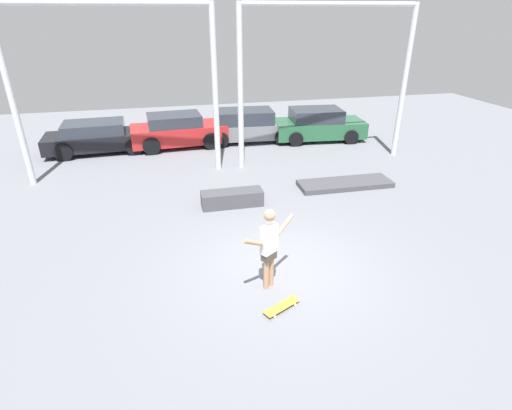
{
  "coord_description": "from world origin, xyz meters",
  "views": [
    {
      "loc": [
        -2.24,
        -7.09,
        5.2
      ],
      "look_at": [
        -0.17,
        1.74,
        0.81
      ],
      "focal_mm": 28.0,
      "sensor_mm": 36.0,
      "label": 1
    }
  ],
  "objects": [
    {
      "name": "ground_plane",
      "position": [
        0.0,
        0.0,
        0.0
      ],
      "size": [
        36.0,
        36.0,
        0.0
      ],
      "primitive_type": "plane",
      "color": "slate"
    },
    {
      "name": "skateboarder",
      "position": [
        -0.43,
        -0.51,
        1.03
      ],
      "size": [
        1.26,
        0.88,
        1.8
      ],
      "rotation": [
        0.0,
        0.0,
        0.59
      ],
      "color": "tan",
      "rests_on": "ground_plane"
    },
    {
      "name": "skateboard",
      "position": [
        -0.37,
        -1.27,
        0.06
      ],
      "size": [
        0.8,
        0.54,
        0.08
      ],
      "rotation": [
        0.0,
        0.0,
        0.46
      ],
      "color": "gold",
      "rests_on": "ground_plane"
    },
    {
      "name": "grind_box",
      "position": [
        -0.49,
        3.5,
        0.23
      ],
      "size": [
        1.82,
        0.6,
        0.46
      ],
      "primitive_type": "cube",
      "rotation": [
        0.0,
        0.0,
        -0.01
      ],
      "color": "#47474C",
      "rests_on": "ground_plane"
    },
    {
      "name": "manual_pad",
      "position": [
        3.41,
        4.1,
        0.08
      ],
      "size": [
        3.11,
        1.03,
        0.17
      ],
      "primitive_type": "cube",
      "rotation": [
        0.0,
        0.0,
        -0.02
      ],
      "color": "#47474C",
      "rests_on": "ground_plane"
    },
    {
      "name": "canopy_support_left",
      "position": [
        -3.57,
        6.68,
        3.48
      ],
      "size": [
        6.47,
        0.2,
        5.53
      ],
      "color": "silver",
      "rests_on": "ground_plane"
    },
    {
      "name": "canopy_support_right",
      "position": [
        3.57,
        6.68,
        3.48
      ],
      "size": [
        6.47,
        0.2,
        5.53
      ],
      "color": "silver",
      "rests_on": "ground_plane"
    },
    {
      "name": "parked_car_black",
      "position": [
        -4.88,
        9.79,
        0.61
      ],
      "size": [
        4.33,
        2.03,
        1.23
      ],
      "rotation": [
        0.0,
        0.0,
        0.05
      ],
      "color": "black",
      "rests_on": "ground_plane"
    },
    {
      "name": "parked_car_red",
      "position": [
        -1.68,
        9.8,
        0.68
      ],
      "size": [
        4.03,
        2.07,
        1.37
      ],
      "rotation": [
        0.0,
        0.0,
        0.07
      ],
      "color": "red",
      "rests_on": "ground_plane"
    },
    {
      "name": "parked_car_grey",
      "position": [
        1.37,
        9.9,
        0.67
      ],
      "size": [
        4.43,
        2.07,
        1.38
      ],
      "rotation": [
        0.0,
        0.0,
        -0.07
      ],
      "color": "slate",
      "rests_on": "ground_plane"
    },
    {
      "name": "parked_car_green",
      "position": [
        4.46,
        9.39,
        0.66
      ],
      "size": [
        4.1,
        2.19,
        1.38
      ],
      "rotation": [
        0.0,
        0.0,
        -0.1
      ],
      "color": "#28603D",
      "rests_on": "ground_plane"
    }
  ]
}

